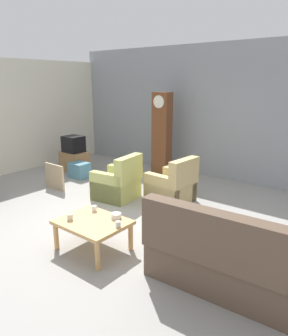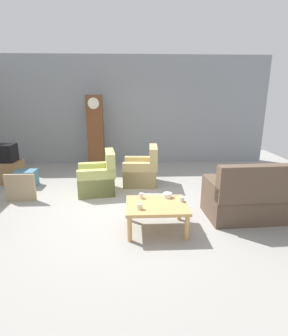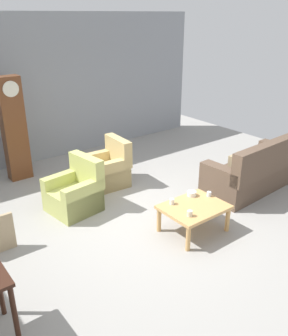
{
  "view_description": "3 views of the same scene",
  "coord_description": "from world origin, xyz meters",
  "px_view_note": "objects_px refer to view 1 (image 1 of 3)",
  "views": [
    {
      "loc": [
        3.57,
        -3.59,
        2.35
      ],
      "look_at": [
        0.22,
        0.66,
        0.86
      ],
      "focal_mm": 34.14,
      "sensor_mm": 36.0,
      "label": 1
    },
    {
      "loc": [
        0.07,
        -4.59,
        2.11
      ],
      "look_at": [
        0.31,
        0.74,
        0.6
      ],
      "focal_mm": 28.11,
      "sensor_mm": 36.0,
      "label": 2
    },
    {
      "loc": [
        -3.16,
        -4.2,
        3.15
      ],
      "look_at": [
        0.5,
        0.52,
        0.61
      ],
      "focal_mm": 38.99,
      "sensor_mm": 36.0,
      "label": 3
    }
  ],
  "objects_px": {
    "grandfather_clock": "(162,135)",
    "storage_box_blue": "(79,170)",
    "cup_cream_tall": "(70,217)",
    "bowl_white_stacked": "(116,216)",
    "cup_white_porcelain": "(94,208)",
    "tv_stand_cabinet": "(74,161)",
    "tv_crt": "(73,144)",
    "armchair_olive_near": "(118,184)",
    "couch_floral": "(238,264)",
    "framed_picture_leaning": "(55,177)",
    "cup_blue_rimmed": "(118,224)",
    "coffee_table_wood": "(93,225)",
    "armchair_olive_far": "(172,187)"
  },
  "relations": [
    {
      "from": "framed_picture_leaning",
      "to": "storage_box_blue",
      "type": "relative_size",
      "value": 1.26
    },
    {
      "from": "bowl_white_stacked",
      "to": "tv_crt",
      "type": "bearing_deg",
      "value": 148.19
    },
    {
      "from": "armchair_olive_far",
      "to": "cup_blue_rimmed",
      "type": "relative_size",
      "value": 11.71
    },
    {
      "from": "cup_white_porcelain",
      "to": "bowl_white_stacked",
      "type": "bearing_deg",
      "value": 1.73
    },
    {
      "from": "framed_picture_leaning",
      "to": "coffee_table_wood",
      "type": "bearing_deg",
      "value": -26.17
    },
    {
      "from": "framed_picture_leaning",
      "to": "bowl_white_stacked",
      "type": "xyz_separation_m",
      "value": [
        2.84,
        -1.03,
        0.2
      ]
    },
    {
      "from": "coffee_table_wood",
      "to": "storage_box_blue",
      "type": "relative_size",
      "value": 2.02
    },
    {
      "from": "couch_floral",
      "to": "framed_picture_leaning",
      "type": "relative_size",
      "value": 3.57
    },
    {
      "from": "cup_cream_tall",
      "to": "bowl_white_stacked",
      "type": "xyz_separation_m",
      "value": [
        0.48,
        0.44,
        -0.01
      ]
    },
    {
      "from": "cup_white_porcelain",
      "to": "framed_picture_leaning",
      "type": "bearing_deg",
      "value": 156.52
    },
    {
      "from": "armchair_olive_near",
      "to": "cup_white_porcelain",
      "type": "distance_m",
      "value": 1.74
    },
    {
      "from": "cup_white_porcelain",
      "to": "cup_cream_tall",
      "type": "relative_size",
      "value": 0.98
    },
    {
      "from": "coffee_table_wood",
      "to": "tv_stand_cabinet",
      "type": "height_order",
      "value": "tv_stand_cabinet"
    },
    {
      "from": "tv_stand_cabinet",
      "to": "tv_crt",
      "type": "bearing_deg",
      "value": 0.0
    },
    {
      "from": "tv_crt",
      "to": "cup_cream_tall",
      "type": "bearing_deg",
      "value": -40.45
    },
    {
      "from": "tv_stand_cabinet",
      "to": "framed_picture_leaning",
      "type": "xyz_separation_m",
      "value": [
        0.8,
        -1.23,
        0.02
      ]
    },
    {
      "from": "armchair_olive_far",
      "to": "framed_picture_leaning",
      "type": "distance_m",
      "value": 2.67
    },
    {
      "from": "coffee_table_wood",
      "to": "couch_floral",
      "type": "bearing_deg",
      "value": 10.17
    },
    {
      "from": "storage_box_blue",
      "to": "framed_picture_leaning",
      "type": "bearing_deg",
      "value": -74.86
    },
    {
      "from": "grandfather_clock",
      "to": "tv_stand_cabinet",
      "type": "distance_m",
      "value": 2.46
    },
    {
      "from": "storage_box_blue",
      "to": "bowl_white_stacked",
      "type": "bearing_deg",
      "value": -32.26
    },
    {
      "from": "couch_floral",
      "to": "cup_blue_rimmed",
      "type": "distance_m",
      "value": 1.6
    },
    {
      "from": "couch_floral",
      "to": "armchair_olive_far",
      "type": "distance_m",
      "value": 2.86
    },
    {
      "from": "coffee_table_wood",
      "to": "tv_stand_cabinet",
      "type": "relative_size",
      "value": 1.41
    },
    {
      "from": "armchair_olive_far",
      "to": "storage_box_blue",
      "type": "bearing_deg",
      "value": -179.1
    },
    {
      "from": "tv_stand_cabinet",
      "to": "framed_picture_leaning",
      "type": "distance_m",
      "value": 1.47
    },
    {
      "from": "cup_white_porcelain",
      "to": "cup_blue_rimmed",
      "type": "height_order",
      "value": "cup_white_porcelain"
    },
    {
      "from": "grandfather_clock",
      "to": "cup_cream_tall",
      "type": "distance_m",
      "value": 4.02
    },
    {
      "from": "bowl_white_stacked",
      "to": "cup_cream_tall",
      "type": "bearing_deg",
      "value": -137.1
    },
    {
      "from": "grandfather_clock",
      "to": "storage_box_blue",
      "type": "xyz_separation_m",
      "value": [
        -1.49,
        -1.43,
        -0.86
      ]
    },
    {
      "from": "grandfather_clock",
      "to": "framed_picture_leaning",
      "type": "height_order",
      "value": "grandfather_clock"
    },
    {
      "from": "armchair_olive_near",
      "to": "tv_crt",
      "type": "height_order",
      "value": "tv_crt"
    },
    {
      "from": "tv_crt",
      "to": "cup_cream_tall",
      "type": "xyz_separation_m",
      "value": [
        3.17,
        -2.7,
        -0.25
      ]
    },
    {
      "from": "armchair_olive_near",
      "to": "tv_stand_cabinet",
      "type": "relative_size",
      "value": 1.35
    },
    {
      "from": "couch_floral",
      "to": "bowl_white_stacked",
      "type": "height_order",
      "value": "couch_floral"
    },
    {
      "from": "couch_floral",
      "to": "tv_stand_cabinet",
      "type": "bearing_deg",
      "value": 158.22
    },
    {
      "from": "storage_box_blue",
      "to": "cup_cream_tall",
      "type": "xyz_separation_m",
      "value": [
        2.61,
        -2.39,
        0.3
      ]
    },
    {
      "from": "cup_white_porcelain",
      "to": "cup_cream_tall",
      "type": "xyz_separation_m",
      "value": [
        -0.04,
        -0.43,
        0.0
      ]
    },
    {
      "from": "armchair_olive_near",
      "to": "armchair_olive_far",
      "type": "xyz_separation_m",
      "value": [
        0.98,
        0.53,
        0.0
      ]
    },
    {
      "from": "tv_stand_cabinet",
      "to": "armchair_olive_near",
      "type": "bearing_deg",
      "value": -18.94
    },
    {
      "from": "tv_crt",
      "to": "framed_picture_leaning",
      "type": "bearing_deg",
      "value": -56.8
    },
    {
      "from": "armchair_olive_near",
      "to": "framed_picture_leaning",
      "type": "xyz_separation_m",
      "value": [
        -1.51,
        -0.43,
        -0.02
      ]
    },
    {
      "from": "cup_white_porcelain",
      "to": "armchair_olive_near",
      "type": "bearing_deg",
      "value": 121.04
    },
    {
      "from": "grandfather_clock",
      "to": "cup_cream_tall",
      "type": "relative_size",
      "value": 23.66
    },
    {
      "from": "couch_floral",
      "to": "cup_blue_rimmed",
      "type": "bearing_deg",
      "value": -170.12
    },
    {
      "from": "coffee_table_wood",
      "to": "cup_blue_rimmed",
      "type": "relative_size",
      "value": 12.22
    },
    {
      "from": "framed_picture_leaning",
      "to": "cup_blue_rimmed",
      "type": "height_order",
      "value": "framed_picture_leaning"
    },
    {
      "from": "framed_picture_leaning",
      "to": "cup_blue_rimmed",
      "type": "distance_m",
      "value": 3.29
    },
    {
      "from": "coffee_table_wood",
      "to": "tv_stand_cabinet",
      "type": "distance_m",
      "value": 4.27
    },
    {
      "from": "cup_white_porcelain",
      "to": "storage_box_blue",
      "type": "bearing_deg",
      "value": 143.5
    }
  ]
}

